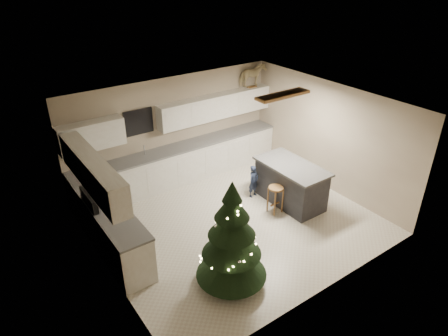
# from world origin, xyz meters

# --- Properties ---
(ground_plane) EXTENTS (5.50, 5.50, 0.00)m
(ground_plane) POSITION_xyz_m (0.00, 0.00, 0.00)
(ground_plane) COLOR beige
(room_shell) EXTENTS (5.52, 5.02, 2.61)m
(room_shell) POSITION_xyz_m (0.02, 0.00, 1.75)
(room_shell) COLOR tan
(room_shell) RESTS_ON ground_plane
(cabinetry) EXTENTS (5.50, 3.20, 2.00)m
(cabinetry) POSITION_xyz_m (-0.91, 1.65, 0.76)
(cabinetry) COLOR white
(cabinetry) RESTS_ON ground_plane
(island) EXTENTS (0.90, 1.70, 0.95)m
(island) POSITION_xyz_m (1.53, -0.11, 0.48)
(island) COLOR black
(island) RESTS_ON ground_plane
(bar_stool) EXTENTS (0.33, 0.33, 0.62)m
(bar_stool) POSITION_xyz_m (0.98, -0.22, 0.47)
(bar_stool) COLOR brown
(bar_stool) RESTS_ON ground_plane
(christmas_tree) EXTENTS (1.27, 1.23, 2.04)m
(christmas_tree) POSITION_xyz_m (-1.10, -1.42, 0.84)
(christmas_tree) COLOR #3F2816
(christmas_tree) RESTS_ON ground_plane
(toddler) EXTENTS (0.32, 0.25, 0.79)m
(toddler) POSITION_xyz_m (1.00, 0.57, 0.40)
(toddler) COLOR #1C233E
(toddler) RESTS_ON ground_plane
(rocking_horse) EXTENTS (0.71, 0.37, 0.61)m
(rocking_horse) POSITION_xyz_m (2.30, 2.33, 2.32)
(rocking_horse) COLOR brown
(rocking_horse) RESTS_ON cabinetry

